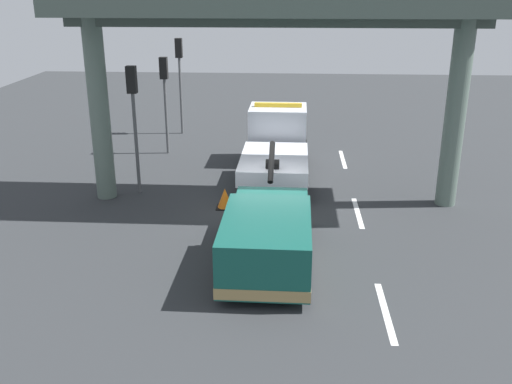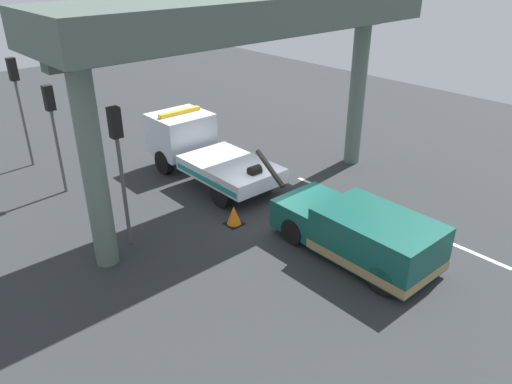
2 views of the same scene
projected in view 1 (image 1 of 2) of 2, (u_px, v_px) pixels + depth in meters
name	position (u px, v px, depth m)	size (l,w,h in m)	color
ground_plane	(272.00, 212.00, 18.94)	(60.00, 40.00, 0.10)	#2D3033
lane_stripe_west	(385.00, 312.00, 13.15)	(2.60, 0.16, 0.01)	silver
lane_stripe_mid	(358.00, 213.00, 18.77)	(2.60, 0.16, 0.01)	silver
lane_stripe_east	(343.00, 159.00, 24.39)	(2.60, 0.16, 0.01)	silver
tow_truck_white	(276.00, 142.00, 22.43)	(7.27, 2.49, 2.46)	silver
towed_van_green	(268.00, 238.00, 15.05)	(5.22, 2.27, 1.58)	#145147
overpass_structure	(275.00, 9.00, 17.70)	(3.60, 13.64, 7.18)	#596B60
traffic_light_near	(133.00, 102.00, 19.50)	(0.39, 0.32, 4.45)	#515456
traffic_light_far	(165.00, 84.00, 24.27)	(0.39, 0.32, 4.14)	#515456
traffic_light_mid	(180.00, 65.00, 27.44)	(0.39, 0.32, 4.58)	#515456
traffic_cone_orange	(225.00, 199.00, 19.09)	(0.57, 0.57, 0.68)	orange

